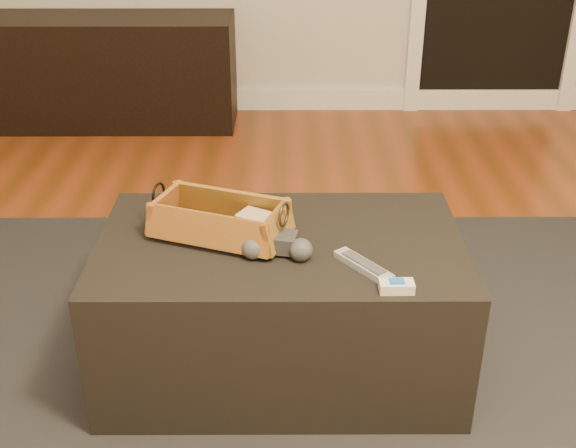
{
  "coord_description": "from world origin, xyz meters",
  "views": [
    {
      "loc": [
        0.12,
        -1.35,
        1.39
      ],
      "look_at": [
        0.12,
        0.34,
        0.49
      ],
      "focal_mm": 45.0,
      "sensor_mm": 36.0,
      "label": 1
    }
  ],
  "objects_px": {
    "tv_remote": "(212,230)",
    "game_controller": "(277,246)",
    "wicker_basket": "(220,222)",
    "cream_gadget": "(397,286)",
    "ottoman": "(281,304)",
    "media_cabinet": "(98,71)",
    "silver_remote": "(364,265)"
  },
  "relations": [
    {
      "from": "cream_gadget",
      "to": "game_controller",
      "type": "bearing_deg",
      "value": 149.73
    },
    {
      "from": "media_cabinet",
      "to": "cream_gadget",
      "type": "bearing_deg",
      "value": -61.72
    },
    {
      "from": "media_cabinet",
      "to": "tv_remote",
      "type": "relative_size",
      "value": 7.54
    },
    {
      "from": "tv_remote",
      "to": "cream_gadget",
      "type": "height_order",
      "value": "tv_remote"
    },
    {
      "from": "ottoman",
      "to": "silver_remote",
      "type": "distance_m",
      "value": 0.34
    },
    {
      "from": "tv_remote",
      "to": "game_controller",
      "type": "distance_m",
      "value": 0.21
    },
    {
      "from": "wicker_basket",
      "to": "silver_remote",
      "type": "xyz_separation_m",
      "value": [
        0.38,
        -0.18,
        -0.03
      ]
    },
    {
      "from": "ottoman",
      "to": "wicker_basket",
      "type": "height_order",
      "value": "wicker_basket"
    },
    {
      "from": "ottoman",
      "to": "silver_remote",
      "type": "height_order",
      "value": "silver_remote"
    },
    {
      "from": "media_cabinet",
      "to": "ottoman",
      "type": "height_order",
      "value": "media_cabinet"
    },
    {
      "from": "wicker_basket",
      "to": "cream_gadget",
      "type": "xyz_separation_m",
      "value": [
        0.45,
        -0.28,
        -0.03
      ]
    },
    {
      "from": "cream_gadget",
      "to": "silver_remote",
      "type": "bearing_deg",
      "value": 123.75
    },
    {
      "from": "wicker_basket",
      "to": "silver_remote",
      "type": "height_order",
      "value": "wicker_basket"
    },
    {
      "from": "silver_remote",
      "to": "cream_gadget",
      "type": "bearing_deg",
      "value": -56.25
    },
    {
      "from": "silver_remote",
      "to": "media_cabinet",
      "type": "bearing_deg",
      "value": 118.02
    },
    {
      "from": "media_cabinet",
      "to": "silver_remote",
      "type": "bearing_deg",
      "value": -61.98
    },
    {
      "from": "tv_remote",
      "to": "game_controller",
      "type": "height_order",
      "value": "game_controller"
    },
    {
      "from": "tv_remote",
      "to": "game_controller",
      "type": "bearing_deg",
      "value": -15.88
    },
    {
      "from": "wicker_basket",
      "to": "silver_remote",
      "type": "bearing_deg",
      "value": -25.02
    },
    {
      "from": "wicker_basket",
      "to": "silver_remote",
      "type": "relative_size",
      "value": 2.42
    },
    {
      "from": "silver_remote",
      "to": "wicker_basket",
      "type": "bearing_deg",
      "value": 154.98
    },
    {
      "from": "media_cabinet",
      "to": "cream_gadget",
      "type": "relative_size",
      "value": 17.58
    },
    {
      "from": "silver_remote",
      "to": "cream_gadget",
      "type": "distance_m",
      "value": 0.12
    },
    {
      "from": "ottoman",
      "to": "cream_gadget",
      "type": "xyz_separation_m",
      "value": [
        0.28,
        -0.26,
        0.22
      ]
    },
    {
      "from": "media_cabinet",
      "to": "cream_gadget",
      "type": "height_order",
      "value": "media_cabinet"
    },
    {
      "from": "game_controller",
      "to": "ottoman",
      "type": "bearing_deg",
      "value": 84.93
    },
    {
      "from": "ottoman",
      "to": "wicker_basket",
      "type": "distance_m",
      "value": 0.3
    },
    {
      "from": "tv_remote",
      "to": "silver_remote",
      "type": "xyz_separation_m",
      "value": [
        0.4,
        -0.17,
        -0.01
      ]
    },
    {
      "from": "media_cabinet",
      "to": "silver_remote",
      "type": "xyz_separation_m",
      "value": [
        1.22,
        -2.3,
        0.15
      ]
    },
    {
      "from": "wicker_basket",
      "to": "tv_remote",
      "type": "bearing_deg",
      "value": -163.41
    },
    {
      "from": "silver_remote",
      "to": "game_controller",
      "type": "bearing_deg",
      "value": 163.58
    },
    {
      "from": "media_cabinet",
      "to": "ottoman",
      "type": "distance_m",
      "value": 2.37
    }
  ]
}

